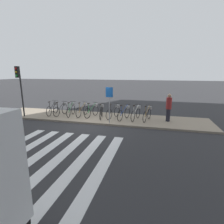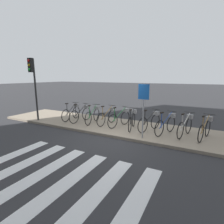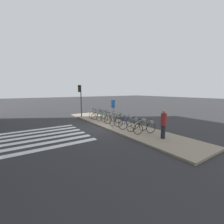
{
  "view_description": "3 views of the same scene",
  "coord_description": "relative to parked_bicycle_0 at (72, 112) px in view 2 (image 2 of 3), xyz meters",
  "views": [
    {
      "loc": [
        3.93,
        -9.87,
        3.25
      ],
      "look_at": [
        1.29,
        0.59,
        0.74
      ],
      "focal_mm": 28.0,
      "sensor_mm": 36.0,
      "label": 1
    },
    {
      "loc": [
        3.32,
        -6.36,
        2.63
      ],
      "look_at": [
        -0.23,
        0.33,
        1.08
      ],
      "focal_mm": 28.0,
      "sensor_mm": 36.0,
      "label": 2
    },
    {
      "loc": [
        10.37,
        -5.91,
        3.0
      ],
      "look_at": [
        0.65,
        0.56,
        1.33
      ],
      "focal_mm": 24.0,
      "sensor_mm": 36.0,
      "label": 3
    }
  ],
  "objects": [
    {
      "name": "parked_bicycle_9",
      "position": [
        6.92,
        0.03,
        0.0
      ],
      "size": [
        0.57,
        1.65,
        1.04
      ],
      "color": "black",
      "rests_on": "sidewalk"
    },
    {
      "name": "parked_bicycle_8",
      "position": [
        6.18,
        0.07,
        0.0
      ],
      "size": [
        0.56,
        1.65,
        1.04
      ],
      "color": "black",
      "rests_on": "sidewalk"
    },
    {
      "name": "sign_post",
      "position": [
        4.65,
        -1.09,
        1.06
      ],
      "size": [
        0.44,
        0.07,
        2.21
      ],
      "color": "#99999E",
      "rests_on": "sidewalk"
    },
    {
      "name": "parked_bicycle_2",
      "position": [
        1.49,
        0.0,
        0.0
      ],
      "size": [
        0.46,
        1.68,
        1.04
      ],
      "color": "black",
      "rests_on": "sidewalk"
    },
    {
      "name": "parked_bicycle_4",
      "position": [
        3.08,
        0.09,
        0.0
      ],
      "size": [
        0.59,
        1.65,
        1.04
      ],
      "color": "black",
      "rests_on": "sidewalk"
    },
    {
      "name": "parked_bicycle_7",
      "position": [
        5.41,
        -0.04,
        0.0
      ],
      "size": [
        0.67,
        1.62,
        1.04
      ],
      "color": "black",
      "rests_on": "sidewalk"
    },
    {
      "name": "parked_bicycle_5",
      "position": [
        3.79,
        -0.04,
        0.0
      ],
      "size": [
        0.5,
        1.67,
        1.04
      ],
      "color": "black",
      "rests_on": "sidewalk"
    },
    {
      "name": "parked_bicycle_6",
      "position": [
        4.64,
        0.11,
        0.0
      ],
      "size": [
        0.69,
        1.61,
        1.04
      ],
      "color": "black",
      "rests_on": "sidewalk"
    },
    {
      "name": "sidewalk",
      "position": [
        3.44,
        0.1,
        -0.51
      ],
      "size": [
        15.1,
        2.96,
        0.12
      ],
      "color": "gray",
      "rests_on": "ground_plane"
    },
    {
      "name": "parked_bicycle_0",
      "position": [
        0.0,
        0.0,
        0.0
      ],
      "size": [
        0.46,
        1.69,
        1.04
      ],
      "color": "black",
      "rests_on": "sidewalk"
    },
    {
      "name": "parked_bicycle_1",
      "position": [
        0.74,
        -0.06,
        0.0
      ],
      "size": [
        0.46,
        1.69,
        1.04
      ],
      "color": "black",
      "rests_on": "sidewalk"
    },
    {
      "name": "traffic_light",
      "position": [
        -1.69,
        -1.14,
        2.05
      ],
      "size": [
        0.24,
        0.4,
        3.47
      ],
      "color": "#2D2D2D",
      "rests_on": "sidewalk"
    },
    {
      "name": "parked_bicycle_3",
      "position": [
        2.33,
        0.13,
        0.0
      ],
      "size": [
        0.46,
        1.69,
        1.04
      ],
      "color": "black",
      "rests_on": "sidewalk"
    },
    {
      "name": "ground_plane",
      "position": [
        3.44,
        -1.38,
        -0.57
      ],
      "size": [
        120.0,
        120.0,
        0.0
      ],
      "primitive_type": "plane",
      "color": "#2D2D30"
    }
  ]
}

